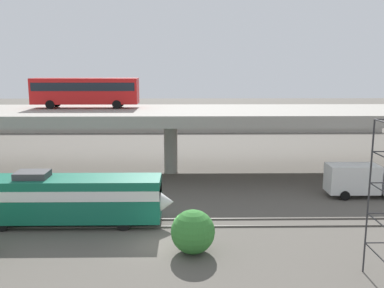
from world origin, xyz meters
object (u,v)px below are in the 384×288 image
parked_car_0 (290,116)px  parked_car_1 (42,117)px  train_locomotive (76,197)px  parked_car_3 (68,117)px  parked_car_4 (39,115)px  parked_car_2 (76,115)px  service_truck_west (362,179)px  transit_bus_on_overpass (85,90)px

parked_car_0 → parked_car_1: (-46.98, -1.62, 0.00)m
train_locomotive → parked_car_3: 50.72m
parked_car_3 → parked_car_4: size_ratio=1.01×
parked_car_1 → parked_car_2: (5.48, 3.47, -0.00)m
parked_car_0 → parked_car_4: bearing=177.2°
train_locomotive → parked_car_1: 51.94m
service_truck_west → parked_car_2: (-37.65, 45.32, 0.84)m
parked_car_1 → parked_car_3: same height
service_truck_west → parked_car_1: 60.10m
parked_car_2 → parked_car_3: same height
parked_car_4 → parked_car_3: bearing=151.5°
parked_car_1 → parked_car_4: size_ratio=1.10×
parked_car_1 → transit_bus_on_overpass: bearing=-63.1°
parked_car_4 → transit_bus_on_overpass: bearing=116.8°
parked_car_0 → parked_car_3: bearing=-178.2°
transit_bus_on_overpass → parked_car_1: 34.93m
service_truck_west → parked_car_0: bearing=84.9°
service_truck_west → parked_car_2: bearing=129.7°
transit_bus_on_overpass → parked_car_0: transit_bus_on_overpass is taller
train_locomotive → parked_car_1: size_ratio=3.30×
service_truck_west → parked_car_2: parked_car_2 is taller
service_truck_west → parked_car_1: bearing=135.9°
parked_car_0 → parked_car_1: 47.00m
transit_bus_on_overpass → service_truck_west: size_ratio=1.76×
service_truck_west → parked_car_1: size_ratio=1.47×
transit_bus_on_overpass → parked_car_2: size_ratio=2.71×
train_locomotive → transit_bus_on_overpass: size_ratio=1.27×
transit_bus_on_overpass → parked_car_4: 39.33m
parked_car_4 → service_truck_west: bearing=134.5°
transit_bus_on_overpass → service_truck_west: transit_bus_on_overpass is taller
service_truck_west → parked_car_4: (-45.10, 45.87, 0.84)m
train_locomotive → parked_car_2: train_locomotive is taller
service_truck_west → parked_car_0: 43.65m
train_locomotive → transit_bus_on_overpass: (-3.08, 17.94, 7.03)m
train_locomotive → parked_car_2: (-13.08, 51.98, 0.29)m
train_locomotive → parked_car_1: (-18.56, 48.51, 0.29)m
parked_car_3 → transit_bus_on_overpass: bearing=-71.0°
train_locomotive → parked_car_1: bearing=110.9°
train_locomotive → parked_car_4: bearing=111.3°
transit_bus_on_overpass → parked_car_2: (-10.00, 34.04, -6.75)m
parked_car_1 → parked_car_2: size_ratio=1.05×
train_locomotive → parked_car_4: (-20.53, 52.53, 0.29)m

